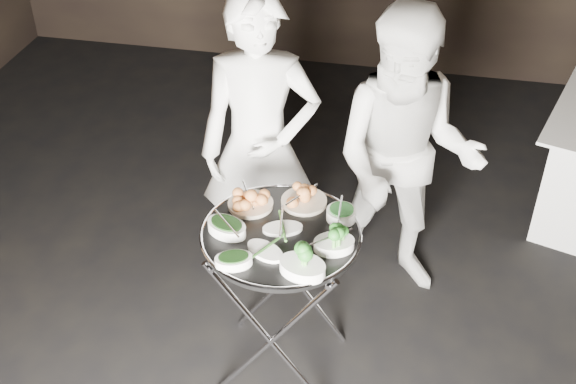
% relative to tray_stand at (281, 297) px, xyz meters
% --- Properties ---
extents(tray_stand, '(0.57, 0.48, 0.83)m').
position_rel_tray_stand_xyz_m(tray_stand, '(0.00, 0.00, 0.00)').
color(tray_stand, silver).
rests_on(tray_stand, floor).
extents(serving_tray, '(0.69, 0.69, 0.04)m').
position_rel_tray_stand_xyz_m(serving_tray, '(0.00, -0.00, 0.37)').
color(serving_tray, black).
rests_on(serving_tray, tray_stand).
extents(potato_plate_a, '(0.20, 0.20, 0.07)m').
position_rel_tray_stand_xyz_m(potato_plate_a, '(-0.17, 0.15, 0.41)').
color(potato_plate_a, beige).
rests_on(potato_plate_a, serving_tray).
extents(potato_plate_b, '(0.21, 0.21, 0.07)m').
position_rel_tray_stand_xyz_m(potato_plate_b, '(0.06, 0.22, 0.41)').
color(potato_plate_b, beige).
rests_on(potato_plate_b, serving_tray).
extents(greens_bowl, '(0.13, 0.13, 0.08)m').
position_rel_tray_stand_xyz_m(greens_bowl, '(0.24, 0.14, 0.41)').
color(greens_bowl, white).
rests_on(greens_bowl, serving_tray).
extents(asparagus_plate_a, '(0.19, 0.15, 0.03)m').
position_rel_tray_stand_xyz_m(asparagus_plate_a, '(0.00, 0.02, 0.39)').
color(asparagus_plate_a, white).
rests_on(asparagus_plate_a, serving_tray).
extents(asparagus_plate_b, '(0.20, 0.17, 0.04)m').
position_rel_tray_stand_xyz_m(asparagus_plate_b, '(-0.04, -0.14, 0.40)').
color(asparagus_plate_b, white).
rests_on(asparagus_plate_b, serving_tray).
extents(spinach_bowl_a, '(0.21, 0.18, 0.07)m').
position_rel_tray_stand_xyz_m(spinach_bowl_a, '(-0.22, -0.05, 0.41)').
color(spinach_bowl_a, white).
rests_on(spinach_bowl_a, serving_tray).
extents(spinach_bowl_b, '(0.18, 0.15, 0.06)m').
position_rel_tray_stand_xyz_m(spinach_bowl_b, '(-0.14, -0.23, 0.41)').
color(spinach_bowl_b, white).
rests_on(spinach_bowl_b, serving_tray).
extents(broccoli_bowl_a, '(0.20, 0.17, 0.07)m').
position_rel_tray_stand_xyz_m(broccoli_bowl_a, '(0.23, -0.06, 0.41)').
color(broccoli_bowl_a, white).
rests_on(broccoli_bowl_a, serving_tray).
extents(broccoli_bowl_b, '(0.22, 0.18, 0.08)m').
position_rel_tray_stand_xyz_m(broccoli_bowl_b, '(0.13, -0.22, 0.42)').
color(broccoli_bowl_b, white).
rests_on(broccoli_bowl_b, serving_tray).
extents(serving_utensils, '(0.59, 0.43, 0.01)m').
position_rel_tray_stand_xyz_m(serving_utensils, '(0.02, 0.07, 0.43)').
color(serving_utensils, silver).
rests_on(serving_utensils, serving_tray).
extents(waiter_left, '(0.67, 0.51, 1.64)m').
position_rel_tray_stand_xyz_m(waiter_left, '(-0.25, 0.65, 0.35)').
color(waiter_left, white).
rests_on(waiter_left, floor).
extents(waiter_right, '(0.79, 0.62, 1.60)m').
position_rel_tray_stand_xyz_m(waiter_right, '(0.47, 0.73, 0.33)').
color(waiter_right, white).
rests_on(waiter_right, floor).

